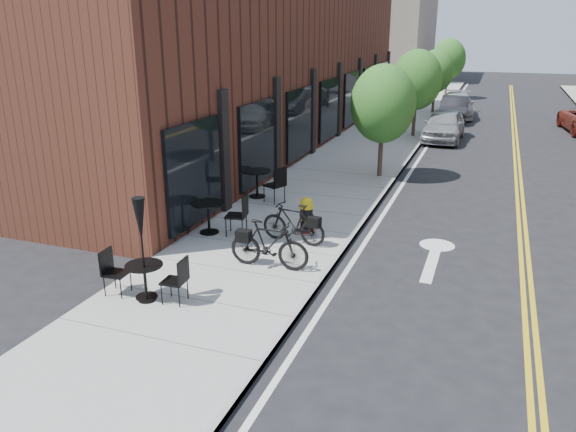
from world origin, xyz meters
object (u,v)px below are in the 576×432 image
at_px(bistro_set_a, 145,276).
at_px(parked_car_a, 444,125).
at_px(bicycle_right, 269,244).
at_px(bistro_set_c, 257,180).
at_px(bistro_set_b, 208,213).
at_px(parked_car_b, 454,109).
at_px(bicycle_left, 293,223).
at_px(patio_umbrella, 141,228).
at_px(parked_car_c, 457,105).
at_px(fire_hydrant, 307,215).

bearing_deg(bistro_set_a, parked_car_a, 74.77).
xyz_separation_m(bicycle_right, bistro_set_c, (-2.33, 4.78, 0.01)).
distance_m(bistro_set_a, bistro_set_b, 3.65).
distance_m(parked_car_a, parked_car_b, 5.98).
bearing_deg(bistro_set_b, bistro_set_c, 81.34).
xyz_separation_m(bistro_set_c, parked_car_b, (4.40, 17.69, 0.01)).
xyz_separation_m(bistro_set_c, parked_car_a, (4.40, 11.71, 0.05)).
height_order(bicycle_left, bistro_set_a, bicycle_left).
relative_size(bicycle_left, bistro_set_c, 0.82).
distance_m(patio_umbrella, parked_car_c, 26.64).
xyz_separation_m(bicycle_right, bistro_set_a, (-1.70, -2.14, -0.08)).
bearing_deg(bistro_set_b, patio_umbrella, -90.81).
xyz_separation_m(bistro_set_b, parked_car_c, (4.31, 22.66, 0.04)).
bearing_deg(bistro_set_c, bistro_set_b, -64.94).
distance_m(fire_hydrant, parked_car_c, 21.82).
bearing_deg(bistro_set_a, bistro_set_c, 91.40).
distance_m(bicycle_left, bicycle_right, 1.57).
bearing_deg(bistro_set_b, bicycle_left, -7.75).
relative_size(bistro_set_b, bistro_set_c, 0.97).
distance_m(bicycle_right, bistro_set_c, 5.32).
height_order(fire_hydrant, parked_car_a, parked_car_a).
bearing_deg(parked_car_b, bistro_set_a, -99.84).
bearing_deg(bistro_set_a, bistro_set_b, 94.71).
bearing_deg(parked_car_a, parked_car_b, 90.96).
distance_m(bicycle_left, patio_umbrella, 4.25).
relative_size(bistro_set_a, bistro_set_c, 0.83).
height_order(bicycle_left, bistro_set_c, bistro_set_c).
bearing_deg(bistro_set_b, parked_car_c, 69.03).
bearing_deg(parked_car_c, fire_hydrant, -99.79).
bearing_deg(patio_umbrella, bistro_set_b, 99.38).
distance_m(patio_umbrella, parked_car_a, 19.11).
bearing_deg(fire_hydrant, bistro_set_a, -120.25).
height_order(bistro_set_a, parked_car_a, parked_car_a).
relative_size(bicycle_right, parked_car_a, 0.42).
height_order(parked_car_a, parked_car_c, parked_car_a).
relative_size(fire_hydrant, bistro_set_b, 0.47).
height_order(bicycle_right, bistro_set_a, bicycle_right).
relative_size(patio_umbrella, parked_car_c, 0.44).
relative_size(bistro_set_a, parked_car_a, 0.40).
distance_m(bicycle_left, parked_car_b, 21.00).
height_order(patio_umbrella, parked_car_b, patio_umbrella).
xyz_separation_m(bicycle_left, patio_umbrella, (-1.62, -3.81, 0.98)).
relative_size(fire_hydrant, bicycle_left, 0.56).
bearing_deg(bicycle_left, fire_hydrant, -176.17).
relative_size(bistro_set_a, parked_car_b, 0.41).
relative_size(fire_hydrant, bistro_set_c, 0.46).
height_order(bistro_set_a, parked_car_b, parked_car_b).
xyz_separation_m(bistro_set_b, patio_umbrella, (0.61, -3.71, 0.95)).
bearing_deg(bistro_set_a, fire_hydrant, 65.15).
xyz_separation_m(bistro_set_a, parked_car_c, (3.77, 26.27, 0.11)).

